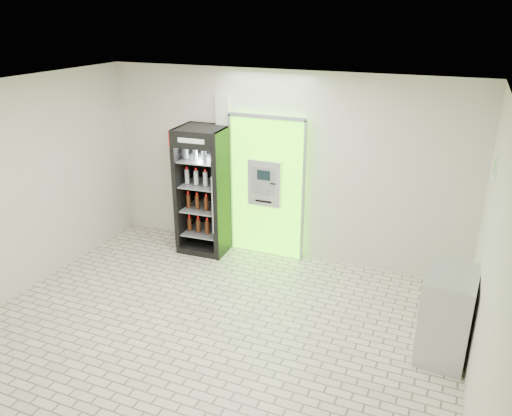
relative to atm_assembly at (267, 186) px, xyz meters
The scene contains 7 objects.
ground 2.69m from the atm_assembly, 85.26° to the right, with size 6.00×6.00×0.00m, color #BEB39E.
room_shell 2.51m from the atm_assembly, 85.26° to the right, with size 6.00×6.00×6.00m.
atm_assembly is the anchor object (origin of this frame).
pillar 0.79m from the atm_assembly, behind, with size 0.22×0.11×2.60m.
beverage_cooler 1.05m from the atm_assembly, 165.13° to the right, with size 0.83×0.77×2.10m.
steel_cabinet 3.45m from the atm_assembly, 30.43° to the right, with size 0.61×0.85×1.08m.
exit_sign 3.48m from the atm_assembly, 17.65° to the right, with size 0.02×0.22×0.26m.
Camera 1 is at (2.58, -4.67, 3.81)m, focal length 35.00 mm.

